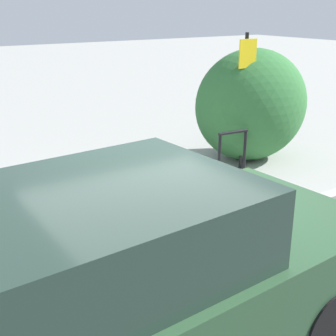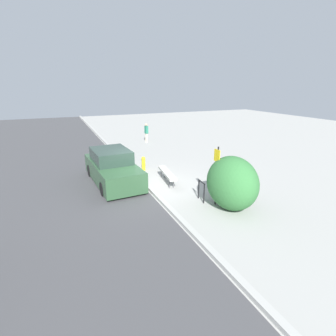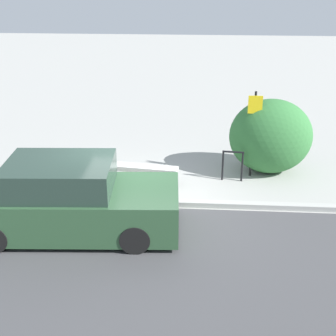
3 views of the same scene
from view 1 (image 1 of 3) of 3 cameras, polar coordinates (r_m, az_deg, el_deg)
name	(u,v)px [view 1 (image 1 of 3)]	position (r m, az deg, el deg)	size (l,w,h in m)	color
ground_plane	(162,258)	(5.40, -0.77, -10.91)	(60.00, 60.00, 0.00)	#9E9E99
curb	(162,253)	(5.37, -0.78, -10.31)	(60.00, 0.20, 0.13)	#A8A8A3
bench	(110,192)	(5.98, -7.14, -2.92)	(2.11, 0.60, 0.54)	#515156
bike_rack	(232,150)	(7.61, 7.86, 2.18)	(0.55, 0.10, 0.83)	black
sign_post	(245,90)	(7.97, 9.33, 9.42)	(0.36, 0.08, 2.30)	black
shrub_hedge	(252,105)	(8.64, 10.15, 7.57)	(2.19, 1.71, 2.01)	#337038
parked_car_near	(116,296)	(3.58, -6.32, -15.27)	(4.55, 2.03, 1.57)	black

